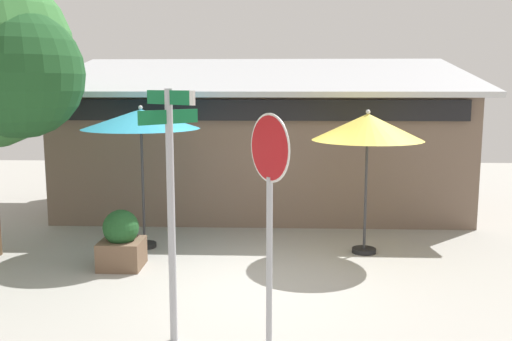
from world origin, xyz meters
The scene contains 7 objects.
ground_plane centered at (0.00, 0.00, -0.05)m, with size 28.00×28.00×0.10m, color #9E9B93.
cafe_building centered at (-0.03, 5.44, 1.54)m, with size 9.79×4.70×3.79m.
street_sign_post centered at (-0.87, -1.99, 1.84)m, with size 0.66×0.64×3.02m.
stop_sign centered at (0.28, -2.32, 1.92)m, with size 0.43×0.63×2.76m.
patio_umbrella_teal_left centered at (-2.17, 1.90, 2.42)m, with size 2.18×2.18×2.69m.
patio_umbrella_mustard_center centered at (1.96, 1.71, 2.30)m, with size 2.00×2.00×2.63m.
sidewalk_planter centered at (-2.26, 0.70, 0.46)m, with size 0.70×0.70×0.99m.
Camera 1 is at (0.38, -8.29, 3.06)m, focal length 39.06 mm.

